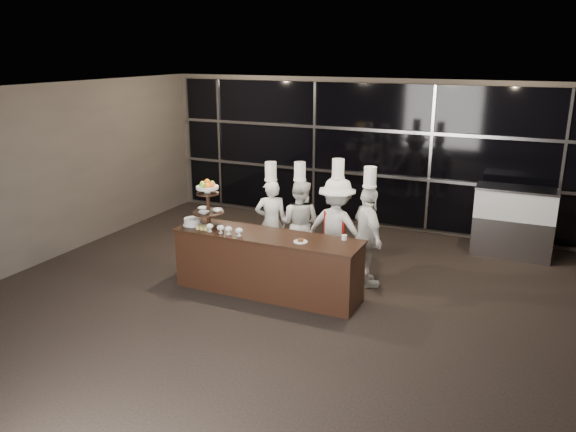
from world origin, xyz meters
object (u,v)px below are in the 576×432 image
at_px(display_stand, 208,200).
at_px(layer_cake, 193,222).
at_px(chef_c, 337,228).
at_px(chef_d, 368,236).
at_px(chef_b, 300,222).
at_px(buffet_counter, 267,264).
at_px(chef_a, 271,221).
at_px(display_case, 514,218).

xyz_separation_m(display_stand, layer_cake, (-0.26, -0.05, -0.37)).
distance_m(layer_cake, chef_c, 2.25).
bearing_deg(chef_d, chef_b, 164.57).
relative_size(buffet_counter, layer_cake, 9.47).
xyz_separation_m(display_stand, chef_a, (0.54, 1.08, -0.57)).
bearing_deg(buffet_counter, chef_a, 113.24).
relative_size(display_case, chef_b, 0.76).
relative_size(display_stand, chef_a, 0.42).
bearing_deg(chef_c, display_case, 41.40).
distance_m(buffet_counter, display_stand, 1.33).
distance_m(buffet_counter, chef_c, 1.29).
distance_m(layer_cake, display_case, 5.56).
relative_size(layer_cake, chef_a, 0.17).
height_order(layer_cake, chef_c, chef_c).
bearing_deg(display_stand, chef_b, 51.38).
bearing_deg(buffet_counter, chef_b, 90.61).
height_order(buffet_counter, chef_b, chef_b).
bearing_deg(display_case, layer_cake, -143.92).
bearing_deg(chef_b, display_stand, -128.62).
bearing_deg(display_stand, buffet_counter, 0.01).
height_order(buffet_counter, chef_d, chef_d).
xyz_separation_m(chef_c, chef_d, (0.55, -0.13, -0.02)).
bearing_deg(chef_d, buffet_counter, -145.09).
distance_m(display_case, chef_d, 3.05).
bearing_deg(display_stand, chef_d, 21.29).
distance_m(buffet_counter, chef_d, 1.58).
height_order(layer_cake, chef_d, chef_d).
distance_m(chef_a, chef_b, 0.48).
relative_size(display_stand, layer_cake, 2.48).
bearing_deg(display_stand, chef_c, 30.48).
bearing_deg(chef_c, display_stand, -149.52).
xyz_separation_m(buffet_counter, chef_a, (-0.46, 1.08, 0.31)).
height_order(layer_cake, chef_a, chef_a).
xyz_separation_m(chef_b, chef_d, (1.28, -0.35, 0.05)).
xyz_separation_m(buffet_counter, layer_cake, (-1.26, -0.05, 0.51)).
height_order(display_stand, layer_cake, display_stand).
relative_size(layer_cake, display_case, 0.22).
bearing_deg(buffet_counter, display_stand, -179.99).
bearing_deg(display_case, chef_d, -129.97).
height_order(layer_cake, display_case, display_case).
distance_m(layer_cake, chef_a, 1.40).
bearing_deg(chef_a, layer_cake, -125.28).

